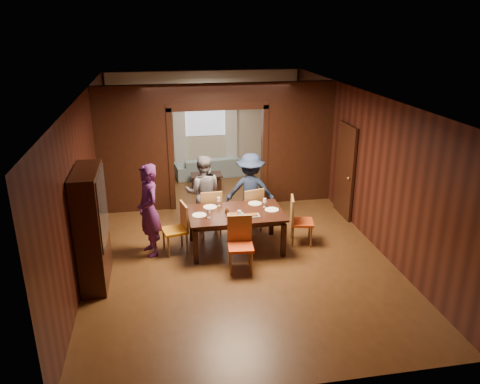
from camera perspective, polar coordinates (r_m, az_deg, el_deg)
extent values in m
plane|color=#4C2F15|center=(9.91, -1.30, -4.96)|extent=(9.00, 9.00, 0.00)
cube|color=silver|center=(9.05, -1.45, 11.87)|extent=(5.50, 9.00, 0.02)
cube|color=black|center=(13.70, -4.29, 8.59)|extent=(5.50, 0.02, 2.90)
cube|color=black|center=(9.38, -18.21, 2.04)|extent=(0.02, 9.00, 2.90)
cube|color=black|center=(10.14, 14.20, 3.79)|extent=(0.02, 9.00, 2.90)
cube|color=black|center=(10.90, -12.75, 3.68)|extent=(1.65, 0.15, 2.40)
cube|color=black|center=(11.36, 7.05, 4.72)|extent=(1.65, 0.15, 2.40)
cube|color=black|center=(10.65, -2.78, 11.79)|extent=(5.50, 0.15, 0.50)
cube|color=beige|center=(13.67, -4.28, 8.57)|extent=(5.40, 0.04, 2.85)
imported|color=#4B1C53|center=(8.87, -11.06, -2.22)|extent=(0.61, 0.75, 1.78)
imported|color=slate|center=(9.87, -4.49, -0.05)|extent=(0.87, 0.73, 1.61)
imported|color=#18243D|center=(9.93, 1.29, 0.18)|extent=(1.15, 0.81, 1.62)
imported|color=#7E9BA5|center=(13.37, -3.75, 3.14)|extent=(2.02, 0.98, 0.57)
imported|color=black|center=(9.06, -0.25, -1.94)|extent=(0.29, 0.29, 0.07)
cube|color=black|center=(9.11, -0.50, -4.67)|extent=(1.81, 1.13, 0.76)
cube|color=black|center=(12.38, -4.08, 1.29)|extent=(0.80, 0.50, 0.40)
cube|color=black|center=(8.12, -17.62, -4.16)|extent=(0.40, 1.20, 2.00)
cube|color=black|center=(10.68, 12.71, 2.49)|extent=(0.06, 0.90, 2.10)
cube|color=silver|center=(13.60, -4.30, 9.57)|extent=(1.20, 0.03, 1.30)
cube|color=white|center=(13.60, -7.40, 7.52)|extent=(0.35, 0.06, 2.40)
cube|color=white|center=(13.74, -1.09, 7.82)|extent=(0.35, 0.06, 2.40)
cylinder|color=silver|center=(8.85, -4.99, -2.82)|extent=(0.27, 0.27, 0.01)
cylinder|color=white|center=(9.21, -3.66, -1.83)|extent=(0.27, 0.27, 0.01)
cylinder|color=silver|center=(9.36, 1.83, -1.40)|extent=(0.27, 0.27, 0.01)
cylinder|color=white|center=(9.08, 3.89, -2.16)|extent=(0.27, 0.27, 0.01)
cylinder|color=white|center=(8.63, 0.15, -3.34)|extent=(0.27, 0.27, 0.01)
cube|color=gray|center=(8.81, -0.51, -2.74)|extent=(0.30, 0.20, 0.04)
cube|color=gray|center=(8.78, 1.43, -2.84)|extent=(0.30, 0.20, 0.04)
cylinder|color=white|center=(8.69, -0.10, -2.72)|extent=(0.07, 0.07, 0.14)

